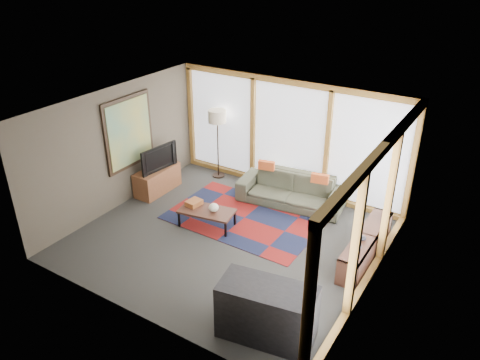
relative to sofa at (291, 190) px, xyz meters
The scene contains 17 objects.
ground 1.94m from the sofa, 101.96° to the right, with size 5.50×5.50×0.00m, color #282826.
room_envelope 1.78m from the sofa, 85.67° to the right, with size 5.52×5.02×2.62m.
rug 1.24m from the sofa, 116.46° to the right, with size 3.07×1.97×0.01m, color maroon.
sofa is the anchor object (origin of this frame).
pillow_left 0.76m from the sofa, behind, with size 0.36×0.11×0.20m, color #BB4C20.
pillow_right 0.76m from the sofa, ahead, with size 0.36×0.11×0.20m, color #BB4C20.
floor_lamp 2.19m from the sofa, behind, with size 0.43×0.43×1.69m, color black, non-canonical shape.
coffee_table 2.01m from the sofa, 120.72° to the right, with size 1.10×0.55×0.37m, color black, non-canonical shape.
book_stack 2.17m from the sofa, 128.96° to the right, with size 0.24×0.31×0.10m, color #975228.
vase 1.90m from the sofa, 117.55° to the right, with size 0.20×0.20×0.17m, color beige.
bookshelf 2.30m from the sofa, 27.93° to the right, with size 0.37×2.01×0.50m, color black, non-canonical shape.
bowl_a 2.58m from the sofa, 38.56° to the right, with size 0.18×0.18×0.09m, color black.
bowl_b 2.40m from the sofa, 33.01° to the right, with size 0.15×0.15×0.07m, color black.
shelf_picture 2.22m from the sofa, ahead, with size 0.04×0.31×0.41m, color black.
tv_console 3.06m from the sofa, 159.07° to the right, with size 0.47×1.14×0.57m, color brown.
television 3.08m from the sofa, 159.00° to the right, with size 0.99×0.13×0.57m, color black.
bar_counter 3.95m from the sofa, 68.66° to the right, with size 1.38×0.64×0.87m, color black.
Camera 1 is at (4.19, -6.33, 5.12)m, focal length 35.00 mm.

